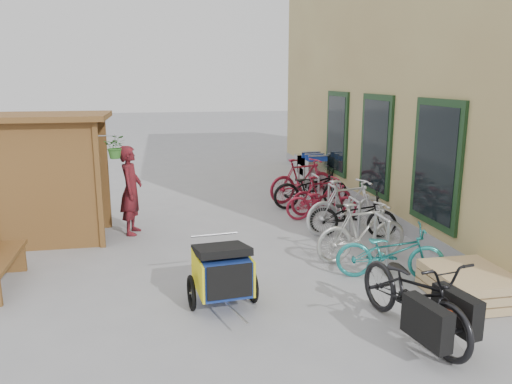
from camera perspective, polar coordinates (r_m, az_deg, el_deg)
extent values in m
plane|color=gray|center=(7.94, -1.55, -9.59)|extent=(80.00, 80.00, 0.00)
cube|color=tan|center=(14.03, 23.06, 13.77)|extent=(6.00, 13.00, 7.00)
cube|color=gray|center=(12.99, 10.95, -0.21)|extent=(0.18, 13.00, 0.30)
cube|color=#163218|center=(9.13, 19.90, 3.07)|extent=(0.06, 1.50, 2.20)
cube|color=black|center=(9.12, 19.73, 3.07)|extent=(0.02, 1.25, 1.95)
cube|color=#163218|center=(11.33, 13.52, 5.24)|extent=(0.06, 1.50, 2.20)
cube|color=black|center=(11.32, 13.38, 5.24)|extent=(0.02, 1.25, 1.95)
cube|color=#163218|center=(13.63, 9.24, 6.65)|extent=(0.06, 1.50, 2.20)
cube|color=black|center=(13.62, 9.12, 6.65)|extent=(0.02, 1.25, 1.95)
cube|color=brown|center=(9.36, -17.52, 0.65)|extent=(0.09, 0.09, 2.30)
cube|color=brown|center=(10.97, -26.12, 1.65)|extent=(0.09, 0.09, 2.30)
cube|color=brown|center=(10.63, -16.74, 2.11)|extent=(0.09, 0.09, 2.30)
cube|color=brown|center=(10.34, -26.88, 0.97)|extent=(0.05, 1.30, 2.30)
cube|color=brown|center=(9.54, -22.86, 0.46)|extent=(1.80, 0.05, 2.30)
cube|color=brown|center=(10.73, -21.53, 1.85)|extent=(1.80, 0.05, 2.30)
cube|color=brown|center=(9.98, -22.74, 7.96)|extent=(2.15, 1.65, 0.10)
cube|color=brown|center=(10.22, -23.14, -0.23)|extent=(1.30, 1.15, 0.04)
cube|color=brown|center=(10.12, -23.44, 3.09)|extent=(1.30, 1.15, 0.04)
cylinder|color=#A5A8AD|center=(9.20, -16.77, 6.19)|extent=(0.36, 0.02, 0.02)
imported|color=#316B25|center=(9.21, -15.76, 5.00)|extent=(0.38, 0.33, 0.42)
cylinder|color=#A5A8AD|center=(8.23, 14.83, -6.09)|extent=(0.05, 0.05, 0.84)
cylinder|color=#A5A8AD|center=(8.66, 13.42, -5.06)|extent=(0.05, 0.05, 0.84)
cylinder|color=#A5A8AD|center=(8.32, 14.26, -2.82)|extent=(0.05, 0.50, 0.05)
cylinder|color=#A5A8AD|center=(9.27, 11.67, -3.78)|extent=(0.05, 0.05, 0.84)
cylinder|color=#A5A8AD|center=(9.71, 10.56, -2.96)|extent=(0.05, 0.05, 0.84)
cylinder|color=#A5A8AD|center=(9.38, 11.21, -0.90)|extent=(0.05, 0.50, 0.05)
cylinder|color=#A5A8AD|center=(10.35, 9.17, -1.94)|extent=(0.05, 0.05, 0.84)
cylinder|color=#A5A8AD|center=(10.80, 8.28, -1.28)|extent=(0.05, 0.05, 0.84)
cylinder|color=#A5A8AD|center=(10.48, 8.79, 0.63)|extent=(0.05, 0.50, 0.05)
cylinder|color=#A5A8AD|center=(11.45, 7.15, -0.44)|extent=(0.05, 0.05, 0.84)
cylinder|color=#A5A8AD|center=(11.91, 6.42, 0.10)|extent=(0.05, 0.05, 0.84)
cylinder|color=#A5A8AD|center=(11.59, 6.83, 1.86)|extent=(0.05, 0.50, 0.05)
cylinder|color=#A5A8AD|center=(12.57, 5.49, 0.79)|extent=(0.05, 0.05, 0.84)
cylinder|color=#A5A8AD|center=(13.04, 4.88, 1.24)|extent=(0.05, 0.05, 0.84)
cylinder|color=#A5A8AD|center=(12.72, 5.21, 2.87)|extent=(0.05, 0.50, 0.05)
cube|color=tan|center=(7.76, 23.14, -10.66)|extent=(1.00, 1.20, 0.12)
cube|color=tan|center=(7.71, 23.23, -9.71)|extent=(1.00, 1.20, 0.12)
cube|color=tan|center=(7.66, 23.32, -8.74)|extent=(1.00, 1.20, 0.12)
cube|color=brown|center=(8.93, -26.18, -6.88)|extent=(0.44, 0.07, 0.43)
cube|color=silver|center=(14.13, 6.56, 2.76)|extent=(0.53, 0.82, 0.50)
cube|color=#193AA8|center=(13.69, 7.11, 3.85)|extent=(0.53, 0.04, 0.17)
cylinder|color=silver|center=(13.65, 7.15, 4.11)|extent=(0.56, 0.03, 0.03)
cylinder|color=black|center=(13.85, 6.08, 0.38)|extent=(0.04, 0.12, 0.12)
cube|color=silver|center=(14.45, 6.17, 2.99)|extent=(0.53, 0.82, 0.50)
cube|color=#193AA8|center=(14.00, 6.69, 4.06)|extent=(0.53, 0.04, 0.17)
cylinder|color=silver|center=(13.97, 6.73, 4.32)|extent=(0.56, 0.03, 0.03)
cylinder|color=black|center=(14.17, 5.69, 0.67)|extent=(0.04, 0.12, 0.12)
cube|color=silver|center=(14.77, 5.79, 3.21)|extent=(0.53, 0.82, 0.50)
cube|color=#193AA8|center=(14.32, 6.29, 4.27)|extent=(0.53, 0.04, 0.17)
cylinder|color=silver|center=(14.29, 6.33, 4.52)|extent=(0.56, 0.03, 0.03)
cylinder|color=black|center=(14.49, 5.31, 0.94)|extent=(0.04, 0.12, 0.12)
cube|color=#1B3A95|center=(6.84, -3.88, -9.08)|extent=(0.71, 0.90, 0.49)
cube|color=yellow|center=(6.78, -6.68, -9.34)|extent=(0.12, 0.83, 0.49)
cube|color=yellow|center=(6.92, -1.15, -8.80)|extent=(0.12, 0.83, 0.49)
cube|color=black|center=(6.44, -3.00, -10.22)|extent=(0.59, 0.09, 0.45)
cube|color=black|center=(6.78, -4.02, -6.61)|extent=(0.77, 0.87, 0.24)
torus|color=black|center=(6.87, -7.39, -11.38)|extent=(0.11, 0.49, 0.48)
torus|color=black|center=(7.04, -0.41, -10.64)|extent=(0.11, 0.49, 0.48)
cylinder|color=#B7B7BC|center=(6.31, -2.35, -13.54)|extent=(0.11, 0.71, 0.03)
cylinder|color=#B7B7BC|center=(7.13, -4.76, -4.87)|extent=(0.67, 0.10, 0.03)
imported|color=black|center=(6.38, 17.53, -10.91)|extent=(1.04, 2.08, 1.05)
cube|color=black|center=(5.88, 18.92, -13.89)|extent=(0.29, 0.67, 0.45)
cube|color=black|center=(6.26, 21.93, -12.48)|extent=(0.29, 0.67, 0.45)
cube|color=#BF3712|center=(6.05, 20.51, -12.74)|extent=(0.15, 0.20, 0.12)
imported|color=maroon|center=(10.12, -14.10, 0.19)|extent=(0.53, 0.71, 1.76)
imported|color=teal|center=(7.97, 15.11, -6.63)|extent=(1.74, 1.06, 0.86)
imported|color=#B1B1AD|center=(8.63, 12.04, -4.43)|extent=(1.75, 0.73, 1.02)
imported|color=black|center=(9.88, 11.00, -2.59)|extent=(1.77, 1.11, 0.88)
imported|color=silver|center=(10.08, 10.33, -1.61)|extent=(1.90, 0.90, 1.10)
imported|color=maroon|center=(10.96, 7.52, -1.11)|extent=(1.62, 0.78, 0.82)
imported|color=maroon|center=(11.39, 7.53, -0.38)|extent=(1.52, 0.56, 0.89)
imported|color=black|center=(11.96, 6.30, 0.50)|extent=(1.90, 0.76, 0.98)
imported|color=maroon|center=(12.53, 5.30, 1.37)|extent=(1.91, 1.02, 1.10)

